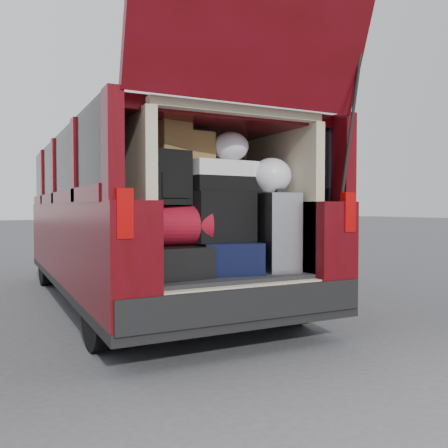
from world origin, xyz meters
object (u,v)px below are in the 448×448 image
Objects in this scene: black_hardshell at (172,261)px; navy_hardshell at (226,257)px; backpack at (171,178)px; black_soft_case at (218,217)px; twotone_duffel at (221,177)px; silver_roller at (276,232)px; red_duffel at (178,225)px.

navy_hardshell is (0.46, 0.02, 0.01)m from black_hardshell.
backpack is (-0.47, -0.04, 0.60)m from navy_hardshell.
navy_hardshell is 1.03× the size of black_soft_case.
black_hardshell is 1.02× the size of navy_hardshell.
black_soft_case is at bearing -176.90° from twotone_duffel.
navy_hardshell is at bearing 173.67° from silver_roller.
black_soft_case is at bearing 173.96° from navy_hardshell.
black_hardshell is at bearing 174.57° from black_soft_case.
black_soft_case reaches higher than navy_hardshell.
twotone_duffel is at bearing 171.74° from silver_roller.
black_soft_case is at bearing 12.81° from red_duffel.
black_soft_case reaches higher than red_duffel.
silver_roller reaches higher than red_duffel.
silver_roller is at bearing -3.33° from navy_hardshell.
backpack is (-0.06, -0.01, 0.35)m from red_duffel.
navy_hardshell is at bearing -27.49° from black_soft_case.
black_hardshell is at bearing -179.48° from twotone_duffel.
backpack is (-0.41, -0.06, 0.29)m from black_soft_case.
backpack is at bearing -164.14° from navy_hardshell.
silver_roller is (0.40, -0.10, 0.19)m from navy_hardshell.
red_duffel is 0.35m from backpack.
backpack reaches higher than twotone_duffel.
black_hardshell is 1.05× the size of twotone_duffel.
silver_roller is 1.16× the size of black_soft_case.
twotone_duffel is (0.38, 0.05, 0.37)m from red_duffel.
black_hardshell is 0.46m from navy_hardshell.
black_soft_case is 1.00× the size of twotone_duffel.
red_duffel is at bearing -177.35° from twotone_duffel.
black_hardshell is at bearing 173.37° from red_duffel.
navy_hardshell is at bearing -4.18° from black_hardshell.
silver_roller is at bearing 0.17° from red_duffel.
backpack is at bearing -176.66° from twotone_duffel.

